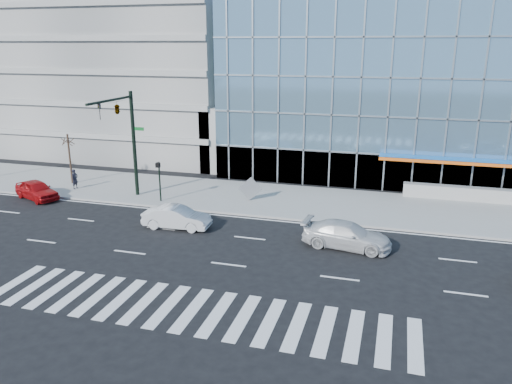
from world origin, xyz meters
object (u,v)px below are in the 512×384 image
white_suv (347,235)px  tilted_panel (250,189)px  traffic_signal (122,120)px  street_tree_near (68,141)px  ped_signal_post (159,175)px  white_sedan (177,217)px  red_sedan (37,190)px  pedestrian (75,179)px

white_suv → tilted_panel: 10.42m
traffic_signal → street_tree_near: bearing=157.3°
traffic_signal → ped_signal_post: bearing=8.5°
ped_signal_post → white_suv: 15.19m
street_tree_near → white_sedan: bearing=-28.7°
white_suv → street_tree_near: bearing=79.5°
ped_signal_post → tilted_panel: ped_signal_post is taller
street_tree_near → white_suv: size_ratio=0.82×
ped_signal_post → red_sedan: ped_signal_post is taller
ped_signal_post → street_tree_near: 9.97m
pedestrian → white_sedan: bearing=-107.9°
street_tree_near → red_sedan: bearing=-91.1°
traffic_signal → red_sedan: size_ratio=1.88×
tilted_panel → white_sedan: bearing=-140.4°
white_sedan → white_suv: bearing=-94.0°
tilted_panel → ped_signal_post: bearing=171.6°
traffic_signal → pedestrian: (-5.68, 1.53, -5.20)m
ped_signal_post → white_sedan: size_ratio=0.69×
white_sedan → tilted_panel: tilted_panel is taller
red_sedan → pedestrian: (1.41, 2.86, 0.24)m
red_sedan → pedestrian: size_ratio=2.63×
pedestrian → tilted_panel: tilted_panel is taller
ped_signal_post → pedestrian: ped_signal_post is taller
red_sedan → ped_signal_post: bearing=-56.6°
traffic_signal → street_tree_near: size_ratio=1.89×
ped_signal_post → tilted_panel: size_ratio=2.31×
white_suv → tilted_panel: size_ratio=3.99×
street_tree_near → red_sedan: (-0.08, -4.26, -3.05)m
white_sedan → red_sedan: 13.32m
traffic_signal → tilted_panel: bearing=15.1°
traffic_signal → pedestrian: traffic_signal is taller
white_suv → pedestrian: 23.29m
white_sedan → pedestrian: 12.93m
ped_signal_post → white_sedan: 5.86m
white_suv → white_sedan: 10.92m
white_sedan → red_sedan: bearing=74.8°
traffic_signal → street_tree_near: 7.96m
pedestrian → ped_signal_post: bearing=-89.8°
traffic_signal → red_sedan: bearing=-169.4°
street_tree_near → tilted_panel: (15.93, -0.53, -2.72)m
ped_signal_post → pedestrian: 8.34m
red_sedan → pedestrian: 3.19m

